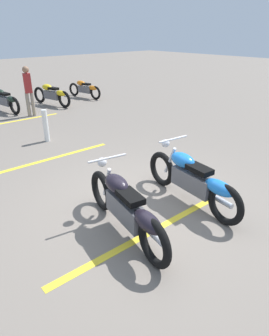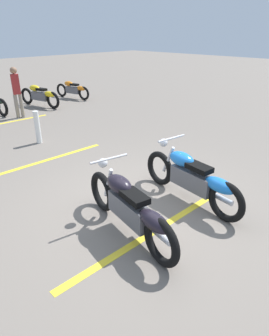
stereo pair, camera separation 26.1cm
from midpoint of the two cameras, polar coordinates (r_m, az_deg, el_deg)
The scene contains 10 objects.
ground_plane at distance 5.25m, azimuth -0.44°, elevation -6.87°, with size 60.00×60.00×0.00m, color slate.
motorcycle_bright_foreground at distance 5.18m, azimuth 9.58°, elevation -1.88°, with size 2.22×0.63×1.04m.
motorcycle_dark_foreground at distance 4.29m, azimuth -2.63°, elevation -7.57°, with size 2.21×0.70×1.04m.
motorcycle_row_far_left at distance 13.77m, azimuth -12.15°, elevation 14.43°, with size 1.91×0.47×0.72m.
motorcycle_row_left at distance 12.57m, azimuth -18.09°, elevation 13.03°, with size 2.11×0.56×0.80m.
bystander_near_row at distance 11.04m, azimuth -22.19°, elevation 13.56°, with size 0.25×0.28×1.67m.
bollard_post at distance 8.37m, azimuth -18.85°, elevation 7.33°, with size 0.14×0.14×0.86m, color white.
parking_stripe_near at distance 4.54m, azimuth 1.04°, elevation -12.61°, with size 3.20×0.12×0.01m, color yellow.
parking_stripe_mid at distance 7.25m, azimuth -18.16°, elevation 1.17°, with size 3.20×0.12×0.01m, color yellow.
parking_stripe_far at distance 10.72m, azimuth -24.76°, elevation 7.66°, with size 3.20×0.12×0.01m, color yellow.
Camera 2 is at (-3.08, 3.25, 2.76)m, focal length 32.01 mm.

